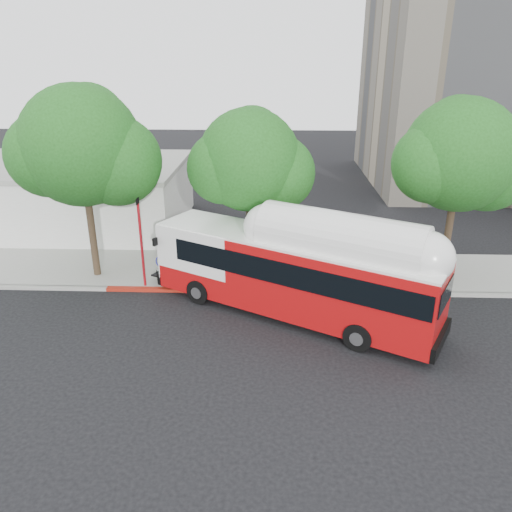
{
  "coord_description": "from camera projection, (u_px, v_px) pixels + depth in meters",
  "views": [
    {
      "loc": [
        0.22,
        -18.13,
        10.92
      ],
      "look_at": [
        -0.55,
        3.0,
        2.31
      ],
      "focal_mm": 35.0,
      "sensor_mm": 36.0,
      "label": 1
    }
  ],
  "objects": [
    {
      "name": "signal_pole",
      "position": [
        141.0,
        244.0,
        24.12
      ],
      "size": [
        0.13,
        0.44,
        4.64
      ],
      "color": "#AB121B",
      "rests_on": "ground"
    },
    {
      "name": "curb_strip",
      "position": [
        268.0,
        291.0,
        24.49
      ],
      "size": [
        60.0,
        0.3,
        0.15
      ],
      "primitive_type": "cube",
      "color": "gray",
      "rests_on": "ground"
    },
    {
      "name": "ground",
      "position": [
        267.0,
        334.0,
        20.91
      ],
      "size": [
        120.0,
        120.0,
        0.0
      ],
      "primitive_type": "plane",
      "color": "black",
      "rests_on": "ground"
    },
    {
      "name": "sidewalk",
      "position": [
        269.0,
        270.0,
        26.89
      ],
      "size": [
        60.0,
        5.0,
        0.15
      ],
      "primitive_type": "cube",
      "color": "gray",
      "rests_on": "ground"
    },
    {
      "name": "street_tree_mid",
      "position": [
        257.0,
        164.0,
        24.31
      ],
      "size": [
        5.75,
        5.0,
        8.62
      ],
      "color": "#2D2116",
      "rests_on": "ground"
    },
    {
      "name": "transit_bus",
      "position": [
        293.0,
        275.0,
        21.79
      ],
      "size": [
        13.27,
        8.76,
        4.09
      ],
      "rotation": [
        0.0,
        0.0,
        -0.5
      ],
      "color": "#A80B0D",
      "rests_on": "ground"
    },
    {
      "name": "street_tree_left",
      "position": [
        92.0,
        151.0,
        23.85
      ],
      "size": [
        6.67,
        5.8,
        9.74
      ],
      "color": "#2D2116",
      "rests_on": "ground"
    },
    {
      "name": "red_curb_segment",
      "position": [
        207.0,
        290.0,
        24.59
      ],
      "size": [
        10.0,
        0.32,
        0.16
      ],
      "primitive_type": "cube",
      "color": "maroon",
      "rests_on": "ground"
    },
    {
      "name": "street_tree_right",
      "position": [
        468.0,
        159.0,
        23.65
      ],
      "size": [
        6.21,
        5.4,
        9.18
      ],
      "color": "#2D2116",
      "rests_on": "ground"
    },
    {
      "name": "low_commercial_bldg",
      "position": [
        62.0,
        194.0,
        33.53
      ],
      "size": [
        16.2,
        10.2,
        4.25
      ],
      "color": "silver",
      "rests_on": "ground"
    }
  ]
}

